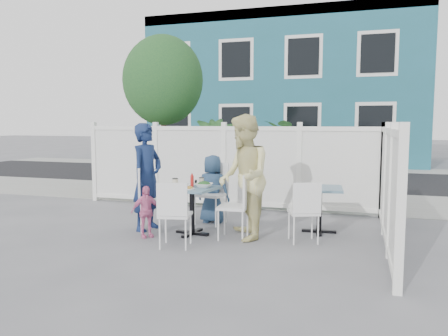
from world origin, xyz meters
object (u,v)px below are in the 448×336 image
(chair_right, at_px, (239,201))
(chair_near, at_px, (174,210))
(chair_left, at_px, (148,193))
(chair_back, at_px, (213,188))
(boy, at_px, (213,189))
(main_table, at_px, (192,198))
(man, at_px, (147,177))
(spare_table, at_px, (320,197))
(toddler, at_px, (146,212))
(utility_cabinet, at_px, (153,164))
(woman, at_px, (244,177))

(chair_right, distance_m, chair_near, 1.00)
(chair_left, relative_size, chair_back, 0.98)
(chair_back, relative_size, boy, 0.88)
(chair_near, bearing_deg, chair_right, 34.92)
(main_table, relative_size, chair_back, 0.75)
(man, bearing_deg, boy, -35.96)
(chair_right, distance_m, boy, 1.10)
(chair_left, height_order, man, man)
(man, bearing_deg, main_table, -83.71)
(spare_table, height_order, boy, boy)
(boy, bearing_deg, toddler, 65.26)
(utility_cabinet, bearing_deg, chair_left, -69.39)
(toddler, bearing_deg, man, 66.79)
(chair_right, height_order, toddler, chair_right)
(main_table, bearing_deg, spare_table, 20.59)
(utility_cabinet, xyz_separation_m, spare_table, (4.27, -2.97, -0.12))
(utility_cabinet, height_order, chair_left, utility_cabinet)
(chair_back, height_order, woman, woman)
(chair_near, bearing_deg, utility_cabinet, 109.00)
(chair_left, height_order, chair_right, chair_left)
(spare_table, distance_m, man, 2.67)
(utility_cabinet, bearing_deg, chair_back, -53.14)
(spare_table, height_order, chair_back, chair_back)
(chair_back, distance_m, woman, 1.16)
(utility_cabinet, relative_size, woman, 0.74)
(woman, bearing_deg, chair_right, -88.12)
(woman, bearing_deg, chair_back, -161.76)
(chair_back, height_order, boy, boy)
(main_table, distance_m, boy, 0.82)
(chair_right, bearing_deg, chair_near, 132.10)
(main_table, bearing_deg, chair_right, -3.09)
(utility_cabinet, bearing_deg, chair_right, -53.88)
(utility_cabinet, bearing_deg, main_table, -60.80)
(spare_table, relative_size, chair_near, 0.80)
(chair_left, bearing_deg, woman, 64.32)
(main_table, distance_m, chair_right, 0.74)
(chair_near, height_order, man, man)
(utility_cabinet, xyz_separation_m, boy, (2.50, -2.83, -0.09))
(main_table, relative_size, man, 0.46)
(utility_cabinet, relative_size, chair_right, 1.40)
(spare_table, xyz_separation_m, woman, (-1.01, -0.69, 0.36))
(spare_table, xyz_separation_m, chair_back, (-1.76, 0.14, 0.04))
(chair_right, height_order, chair_near, chair_right)
(main_table, relative_size, spare_table, 1.05)
(toddler, bearing_deg, main_table, -15.82)
(chair_near, xyz_separation_m, man, (-0.82, 0.82, 0.31))
(woman, xyz_separation_m, boy, (-0.75, 0.83, -0.33))
(main_table, xyz_separation_m, chair_right, (0.74, -0.04, -0.00))
(main_table, relative_size, woman, 0.42)
(boy, bearing_deg, main_table, 90.20)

